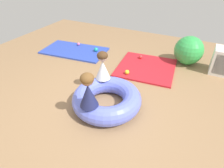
{
  "coord_description": "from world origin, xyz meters",
  "views": [
    {
      "loc": [
        1.25,
        -2.14,
        2.17
      ],
      "look_at": [
        0.06,
        0.25,
        0.34
      ],
      "focal_mm": 30.29,
      "sensor_mm": 36.0,
      "label": 1
    }
  ],
  "objects_px": {
    "play_ball_yellow": "(127,72)",
    "child_in_white": "(103,66)",
    "inflatable_cushion": "(107,99)",
    "play_ball_red": "(141,57)",
    "play_ball_teal": "(96,50)",
    "play_ball_pink": "(79,44)",
    "child_in_navy": "(88,91)",
    "exercise_ball_large": "(189,50)",
    "storage_cube": "(223,62)"
  },
  "relations": [
    {
      "from": "child_in_navy",
      "to": "play_ball_teal",
      "type": "xyz_separation_m",
      "value": [
        -1.18,
        2.19,
        -0.48
      ]
    },
    {
      "from": "play_ball_teal",
      "to": "play_ball_red",
      "type": "distance_m",
      "value": 1.21
    },
    {
      "from": "play_ball_red",
      "to": "play_ball_yellow",
      "type": "height_order",
      "value": "play_ball_yellow"
    },
    {
      "from": "play_ball_yellow",
      "to": "exercise_ball_large",
      "type": "relative_size",
      "value": 0.15
    },
    {
      "from": "child_in_white",
      "to": "play_ball_pink",
      "type": "distance_m",
      "value": 2.34
    },
    {
      "from": "play_ball_teal",
      "to": "storage_cube",
      "type": "bearing_deg",
      "value": 6.01
    },
    {
      "from": "play_ball_teal",
      "to": "play_ball_red",
      "type": "height_order",
      "value": "play_ball_teal"
    },
    {
      "from": "inflatable_cushion",
      "to": "child_in_white",
      "type": "distance_m",
      "value": 0.59
    },
    {
      "from": "child_in_navy",
      "to": "exercise_ball_large",
      "type": "distance_m",
      "value": 2.87
    },
    {
      "from": "inflatable_cushion",
      "to": "play_ball_teal",
      "type": "bearing_deg",
      "value": 125.29
    },
    {
      "from": "storage_cube",
      "to": "child_in_navy",
      "type": "bearing_deg",
      "value": -125.67
    },
    {
      "from": "child_in_white",
      "to": "play_ball_pink",
      "type": "relative_size",
      "value": 6.42
    },
    {
      "from": "play_ball_pink",
      "to": "child_in_navy",
      "type": "bearing_deg",
      "value": -51.73
    },
    {
      "from": "play_ball_teal",
      "to": "play_ball_pink",
      "type": "distance_m",
      "value": 0.67
    },
    {
      "from": "inflatable_cushion",
      "to": "play_ball_red",
      "type": "xyz_separation_m",
      "value": [
        -0.06,
        1.91,
        -0.07
      ]
    },
    {
      "from": "child_in_white",
      "to": "play_ball_teal",
      "type": "xyz_separation_m",
      "value": [
        -1.01,
        1.44,
        -0.47
      ]
    },
    {
      "from": "inflatable_cushion",
      "to": "play_ball_red",
      "type": "bearing_deg",
      "value": 91.67
    },
    {
      "from": "play_ball_red",
      "to": "play_ball_teal",
      "type": "bearing_deg",
      "value": -173.66
    },
    {
      "from": "play_ball_teal",
      "to": "storage_cube",
      "type": "xyz_separation_m",
      "value": [
        2.98,
        0.31,
        0.19
      ]
    },
    {
      "from": "play_ball_teal",
      "to": "play_ball_red",
      "type": "xyz_separation_m",
      "value": [
        1.2,
        0.13,
        -0.01
      ]
    },
    {
      "from": "play_ball_teal",
      "to": "play_ball_pink",
      "type": "bearing_deg",
      "value": 168.16
    },
    {
      "from": "child_in_navy",
      "to": "storage_cube",
      "type": "relative_size",
      "value": 0.98
    },
    {
      "from": "exercise_ball_large",
      "to": "play_ball_red",
      "type": "bearing_deg",
      "value": -162.24
    },
    {
      "from": "child_in_navy",
      "to": "play_ball_yellow",
      "type": "height_order",
      "value": "child_in_navy"
    },
    {
      "from": "play_ball_pink",
      "to": "play_ball_yellow",
      "type": "height_order",
      "value": "play_ball_yellow"
    },
    {
      "from": "child_in_white",
      "to": "play_ball_red",
      "type": "relative_size",
      "value": 6.12
    },
    {
      "from": "exercise_ball_large",
      "to": "inflatable_cushion",
      "type": "bearing_deg",
      "value": -113.69
    },
    {
      "from": "child_in_white",
      "to": "exercise_ball_large",
      "type": "relative_size",
      "value": 0.79
    },
    {
      "from": "play_ball_pink",
      "to": "exercise_ball_large",
      "type": "relative_size",
      "value": 0.12
    },
    {
      "from": "play_ball_yellow",
      "to": "play_ball_pink",
      "type": "bearing_deg",
      "value": 155.47
    },
    {
      "from": "play_ball_teal",
      "to": "play_ball_yellow",
      "type": "distance_m",
      "value": 1.38
    },
    {
      "from": "exercise_ball_large",
      "to": "play_ball_pink",
      "type": "bearing_deg",
      "value": -173.51
    },
    {
      "from": "storage_cube",
      "to": "play_ball_red",
      "type": "bearing_deg",
      "value": -174.21
    },
    {
      "from": "play_ball_pink",
      "to": "play_ball_yellow",
      "type": "bearing_deg",
      "value": -24.53
    },
    {
      "from": "play_ball_pink",
      "to": "play_ball_yellow",
      "type": "xyz_separation_m",
      "value": [
        1.84,
        -0.84,
        0.01
      ]
    },
    {
      "from": "child_in_white",
      "to": "child_in_navy",
      "type": "relative_size",
      "value": 0.95
    },
    {
      "from": "child_in_white",
      "to": "play_ball_yellow",
      "type": "height_order",
      "value": "child_in_white"
    },
    {
      "from": "play_ball_pink",
      "to": "exercise_ball_large",
      "type": "distance_m",
      "value": 2.92
    },
    {
      "from": "child_in_white",
      "to": "play_ball_yellow",
      "type": "relative_size",
      "value": 5.36
    },
    {
      "from": "inflatable_cushion",
      "to": "exercise_ball_large",
      "type": "distance_m",
      "value": 2.45
    },
    {
      "from": "inflatable_cushion",
      "to": "play_ball_yellow",
      "type": "xyz_separation_m",
      "value": [
        -0.07,
        1.07,
        -0.07
      ]
    },
    {
      "from": "play_ball_red",
      "to": "play_ball_pink",
      "type": "xyz_separation_m",
      "value": [
        -1.85,
        0.0,
        -0.0
      ]
    },
    {
      "from": "play_ball_yellow",
      "to": "child_in_white",
      "type": "bearing_deg",
      "value": -103.67
    },
    {
      "from": "play_ball_pink",
      "to": "storage_cube",
      "type": "height_order",
      "value": "storage_cube"
    },
    {
      "from": "inflatable_cushion",
      "to": "child_in_white",
      "type": "bearing_deg",
      "value": 126.67
    },
    {
      "from": "child_in_navy",
      "to": "play_ball_teal",
      "type": "distance_m",
      "value": 2.53
    },
    {
      "from": "play_ball_yellow",
      "to": "play_ball_red",
      "type": "bearing_deg",
      "value": 88.9
    },
    {
      "from": "play_ball_teal",
      "to": "play_ball_pink",
      "type": "height_order",
      "value": "play_ball_teal"
    },
    {
      "from": "play_ball_teal",
      "to": "play_ball_pink",
      "type": "xyz_separation_m",
      "value": [
        -0.65,
        0.14,
        -0.01
      ]
    },
    {
      "from": "play_ball_red",
      "to": "play_ball_yellow",
      "type": "relative_size",
      "value": 0.88
    }
  ]
}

